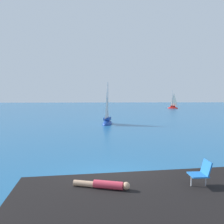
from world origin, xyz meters
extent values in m
plane|color=#236093|center=(0.00, 0.00, 0.00)|extent=(160.00, 160.00, 0.00)
cube|color=black|center=(1.26, -2.88, 0.43)|extent=(8.64, 4.71, 0.86)
cube|color=black|center=(3.33, -0.46, 0.00)|extent=(1.24, 1.52, 0.95)
cube|color=black|center=(-0.17, -1.04, 0.00)|extent=(1.54, 1.62, 1.01)
ellipsoid|color=#193D99|center=(0.16, 17.22, 0.00)|extent=(1.64, 3.09, 1.01)
cube|color=#193D99|center=(0.16, 17.22, 0.67)|extent=(0.98, 1.41, 0.33)
cylinder|color=#B7B7BC|center=(0.23, 17.49, 2.80)|extent=(0.11, 0.11, 4.59)
cylinder|color=#B2B2B7|center=(0.02, 16.60, 0.83)|extent=(0.50, 1.81, 0.09)
pyramid|color=white|center=(0.11, 16.99, 2.62)|extent=(0.38, 1.45, 3.49)
ellipsoid|color=red|center=(16.96, 44.13, 0.00)|extent=(2.68, 1.83, 0.88)
cube|color=red|center=(16.96, 44.13, 0.58)|extent=(1.27, 1.01, 0.29)
cylinder|color=#B7B7BC|center=(16.74, 44.22, 2.43)|extent=(0.10, 0.10, 3.98)
cylinder|color=#B2B2B7|center=(17.47, 43.90, 0.72)|extent=(1.49, 0.72, 0.08)
pyramid|color=silver|center=(17.15, 44.04, 2.27)|extent=(1.18, 0.56, 3.02)
cylinder|color=#DB384C|center=(-0.09, -2.36, 0.98)|extent=(0.93, 0.45, 0.24)
cylinder|color=tan|center=(-0.82, -2.18, 0.95)|extent=(0.72, 0.34, 0.18)
sphere|color=tan|center=(0.44, -2.50, 1.00)|extent=(0.22, 0.22, 0.22)
cube|color=blue|center=(2.70, -2.26, 1.21)|extent=(0.54, 0.50, 0.04)
cube|color=blue|center=(2.96, -2.25, 1.43)|extent=(0.17, 0.48, 0.45)
cylinder|color=silver|center=(2.49, -2.27, 1.03)|extent=(0.04, 0.04, 0.35)
cylinder|color=silver|center=(2.96, -2.25, 1.03)|extent=(0.04, 0.04, 0.35)
camera|label=1|loc=(-0.20, -8.60, 3.73)|focal=34.29mm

